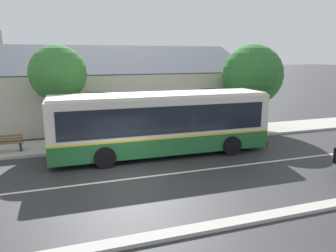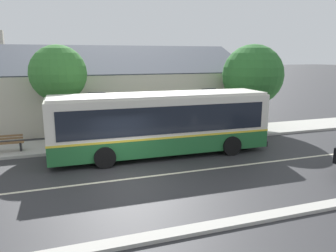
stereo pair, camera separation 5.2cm
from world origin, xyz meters
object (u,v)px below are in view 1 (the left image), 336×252
at_px(transit_bus, 161,122).
at_px(bench_by_building, 6,144).
at_px(street_tree_primary, 251,78).
at_px(street_tree_secondary, 59,75).
at_px(bench_down_street, 97,135).

bearing_deg(transit_bus, bench_by_building, 161.50).
bearing_deg(street_tree_primary, street_tree_secondary, 178.37).
height_order(street_tree_primary, street_tree_secondary, street_tree_primary).
bearing_deg(bench_by_building, street_tree_primary, 5.08).
distance_m(bench_down_street, street_tree_secondary, 4.05).
relative_size(transit_bus, bench_down_street, 6.89).
xyz_separation_m(transit_bus, street_tree_primary, (7.73, 3.93, 1.86)).
xyz_separation_m(transit_bus, street_tree_secondary, (-4.75, 4.28, 2.26)).
bearing_deg(street_tree_secondary, bench_by_building, -149.16).
bearing_deg(transit_bus, street_tree_secondary, 137.99).
height_order(bench_down_street, street_tree_secondary, street_tree_secondary).
xyz_separation_m(bench_by_building, bench_down_street, (4.75, 0.56, -0.01)).
distance_m(transit_bus, bench_by_building, 8.14).
relative_size(transit_bus, street_tree_primary, 1.92).
relative_size(transit_bus, bench_by_building, 6.47).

